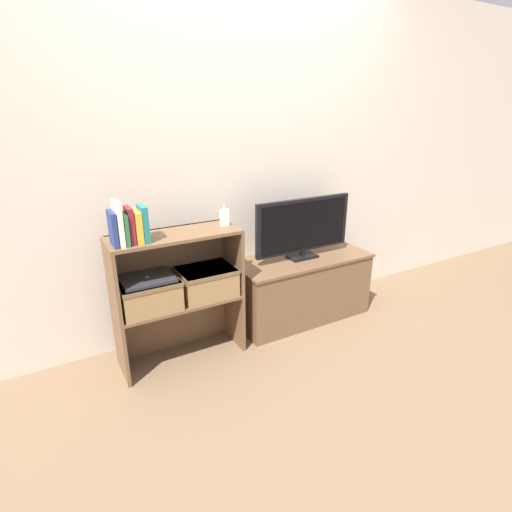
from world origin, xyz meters
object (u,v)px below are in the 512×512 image
tv_stand (301,287)px  book_maroon (130,225)px  storage_basket_left (149,293)px  book_navy (113,229)px  baby_monitor (224,218)px  laptop (147,279)px  storage_basket_right (207,280)px  book_forest (125,229)px  tv (303,226)px  book_ivory (118,223)px  book_teal (143,223)px  book_mustard (137,227)px

tv_stand → book_maroon: (-1.25, -0.12, 0.70)m
book_maroon → storage_basket_left: bearing=29.4°
book_navy → storage_basket_left: bearing=14.0°
baby_monitor → laptop: bearing=-178.3°
tv_stand → book_navy: (-1.34, -0.12, 0.70)m
storage_basket_right → book_navy: bearing=-175.6°
storage_basket_left → book_forest: bearing=-158.3°
storage_basket_right → tv: bearing=5.5°
book_ivory → book_navy: bearing=180.0°
book_navy → book_teal: 0.16m
baby_monitor → laptop: baby_monitor is taller
book_teal → book_navy: bearing=-180.0°
book_navy → book_teal: bearing=0.0°
storage_basket_right → laptop: (-0.37, -0.00, 0.09)m
book_forest → tv: bearing=5.3°
storage_basket_left → laptop: 0.09m
laptop → book_navy: bearing=-166.0°
book_mustard → tv_stand: bearing=5.7°
tv → book_teal: bearing=-174.2°
book_maroon → baby_monitor: size_ratio=1.51×
tv_stand → storage_basket_left: 1.21m
book_ivory → storage_basket_left: book_ivory is taller
book_teal → tv_stand: bearing=5.8°
book_ivory → storage_basket_right: 0.68m
book_forest → storage_basket_right: size_ratio=0.49×
tv_stand → storage_basket_right: (-0.81, -0.08, 0.27)m
book_ivory → book_forest: book_ivory is taller
book_navy → laptop: bearing=14.0°
book_mustard → laptop: 0.34m
tv → tv_stand: bearing=90.0°
tv → book_ivory: (-1.31, -0.12, 0.24)m
storage_basket_left → book_teal: bearing=-89.7°
tv_stand → book_maroon: 1.44m
book_ivory → baby_monitor: (0.65, 0.06, -0.07)m
tv → baby_monitor: size_ratio=5.92×
book_teal → laptop: (-0.00, 0.04, -0.35)m
book_maroon → storage_basket_right: book_maroon is taller
tv → book_forest: 1.30m
book_ivory → baby_monitor: book_ivory is taller
book_forest → book_teal: (0.10, 0.00, 0.01)m
book_teal → baby_monitor: (0.52, 0.06, -0.05)m
book_navy → book_ivory: book_ivory is taller
book_mustard → baby_monitor: (0.55, 0.06, -0.04)m
book_navy → tv: bearing=5.1°
book_forest → storage_basket_left: bearing=21.7°
laptop → tv: bearing=3.8°
tv → book_navy: (-1.34, -0.12, 0.21)m
tv → book_maroon: book_maroon is taller
baby_monitor → storage_basket_left: baby_monitor is taller
tv_stand → book_ivory: bearing=-174.8°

